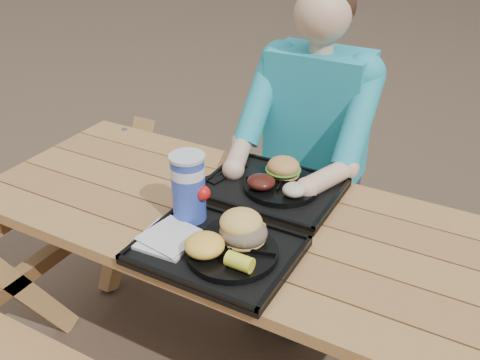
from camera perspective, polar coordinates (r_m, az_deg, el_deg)
The scene contains 17 objects.
picnic_table at distance 1.96m, azimuth 0.00°, elevation -12.92°, with size 1.80×1.49×0.75m, color #999999, non-canonical shape.
tray_near at distance 1.55m, azimuth -2.51°, elevation -7.62°, with size 0.45×0.35×0.02m, color black.
tray_far at distance 1.84m, azimuth 3.42°, elevation -1.07°, with size 0.45×0.35×0.02m, color black.
plate_near at distance 1.52m, azimuth -0.82°, elevation -7.74°, with size 0.26×0.26×0.02m, color black.
plate_far at distance 1.83m, azimuth 4.42°, elevation -0.62°, with size 0.26×0.26×0.02m, color black.
napkin_stack at distance 1.59m, azimuth -7.82°, elevation -6.15°, with size 0.16×0.16×0.02m, color silver.
soda_cup at distance 1.63m, azimuth -5.51°, elevation -0.94°, with size 0.10×0.10×0.21m, color #1530A4.
condiment_bbq at distance 1.63m, azimuth -0.03°, elevation -4.50°, with size 0.06×0.06×0.03m, color black.
condiment_mustard at distance 1.60m, azimuth 2.03°, elevation -5.27°, with size 0.05×0.05×0.03m, color yellow.
sandwich at distance 1.51m, azimuth 0.37°, elevation -4.33°, with size 0.13×0.13×0.13m, color #EFB854, non-canonical shape.
mac_cheese at distance 1.48m, azimuth -3.80°, elevation -6.94°, with size 0.11×0.11×0.06m, color yellow.
corn_cob at distance 1.43m, azimuth -0.05°, elevation -8.72°, with size 0.07×0.07×0.04m, color yellow, non-canonical shape.
cutlery_far at distance 1.91m, azimuth -1.26°, elevation 0.66°, with size 0.03×0.18×0.01m, color black.
burger at distance 1.85m, azimuth 4.66°, elevation 1.89°, with size 0.12×0.12×0.10m, color #C38744, non-canonical shape.
baked_beans at distance 1.78m, azimuth 2.27°, elevation -0.19°, with size 0.10×0.10×0.04m, color #42130D.
potato_salad at distance 1.75m, azimuth 5.79°, elevation -1.04°, with size 0.08×0.08×0.04m, color beige.
diner at distance 2.25m, azimuth 7.69°, elevation 1.36°, with size 0.48×0.84×1.28m, color teal, non-canonical shape.
Camera 1 is at (0.69, -1.26, 1.71)m, focal length 40.00 mm.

